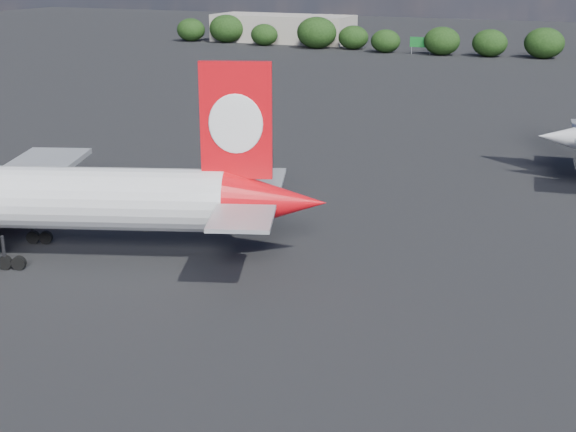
% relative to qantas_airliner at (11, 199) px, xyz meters
% --- Properties ---
extents(ground, '(500.00, 500.00, 0.00)m').
position_rel_qantas_airliner_xyz_m(ground, '(10.85, 44.83, -5.08)').
color(ground, black).
rests_on(ground, ground).
extents(qantas_airliner, '(49.57, 47.65, 16.67)m').
position_rel_qantas_airliner_xyz_m(qantas_airliner, '(0.00, 0.00, 0.00)').
color(qantas_airliner, silver).
rests_on(qantas_airliner, ground).
extents(terminal_building, '(42.00, 16.00, 8.00)m').
position_rel_qantas_airliner_xyz_m(terminal_building, '(-54.15, 176.83, -1.08)').
color(terminal_building, gray).
rests_on(terminal_building, ground).
extents(highway_sign, '(6.00, 0.30, 4.50)m').
position_rel_qantas_airliner_xyz_m(highway_sign, '(-7.15, 160.83, -1.95)').
color(highway_sign, '#146824').
rests_on(highway_sign, ground).
extents(billboard_yellow, '(5.00, 0.30, 5.50)m').
position_rel_qantas_airliner_xyz_m(billboard_yellow, '(22.85, 166.83, -1.21)').
color(billboard_yellow, yellow).
rests_on(billboard_yellow, ground).
extents(horizon_treeline, '(207.05, 15.19, 8.75)m').
position_rel_qantas_airliner_xyz_m(horizon_treeline, '(15.39, 164.67, -1.36)').
color(horizon_treeline, black).
rests_on(horizon_treeline, ground).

